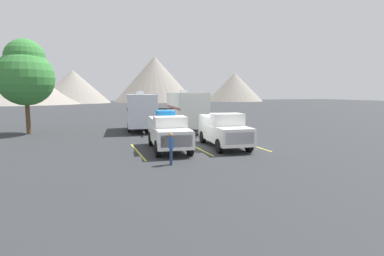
{
  "coord_description": "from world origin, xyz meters",
  "views": [
    {
      "loc": [
        -6.69,
        -18.81,
        3.59
      ],
      "look_at": [
        0.0,
        0.33,
        1.2
      ],
      "focal_mm": 28.03,
      "sensor_mm": 36.0,
      "label": 1
    }
  ],
  "objects_px": {
    "person_a": "(171,146)",
    "pickup_truck_a": "(168,131)",
    "pickup_truck_b": "(223,129)",
    "camper_trailer_b": "(186,109)",
    "camper_trailer_a": "(141,110)"
  },
  "relations": [
    {
      "from": "pickup_truck_a",
      "to": "camper_trailer_a",
      "type": "distance_m",
      "value": 9.93
    },
    {
      "from": "pickup_truck_b",
      "to": "camper_trailer_a",
      "type": "height_order",
      "value": "camper_trailer_a"
    },
    {
      "from": "pickup_truck_a",
      "to": "pickup_truck_b",
      "type": "xyz_separation_m",
      "value": [
        3.72,
        -0.28,
        -0.04
      ]
    },
    {
      "from": "camper_trailer_a",
      "to": "pickup_truck_a",
      "type": "bearing_deg",
      "value": -89.75
    },
    {
      "from": "pickup_truck_b",
      "to": "pickup_truck_a",
      "type": "bearing_deg",
      "value": 175.73
    },
    {
      "from": "pickup_truck_a",
      "to": "pickup_truck_b",
      "type": "distance_m",
      "value": 3.73
    },
    {
      "from": "pickup_truck_a",
      "to": "camper_trailer_b",
      "type": "relative_size",
      "value": 0.63
    },
    {
      "from": "person_a",
      "to": "pickup_truck_a",
      "type": "bearing_deg",
      "value": 77.05
    },
    {
      "from": "pickup_truck_a",
      "to": "pickup_truck_b",
      "type": "bearing_deg",
      "value": -4.27
    },
    {
      "from": "camper_trailer_a",
      "to": "pickup_truck_b",
      "type": "bearing_deg",
      "value": -69.7
    },
    {
      "from": "camper_trailer_b",
      "to": "person_a",
      "type": "relative_size",
      "value": 5.63
    },
    {
      "from": "camper_trailer_a",
      "to": "person_a",
      "type": "relative_size",
      "value": 4.58
    },
    {
      "from": "pickup_truck_b",
      "to": "person_a",
      "type": "xyz_separation_m",
      "value": [
        -4.65,
        -3.75,
        -0.23
      ]
    },
    {
      "from": "pickup_truck_a",
      "to": "person_a",
      "type": "relative_size",
      "value": 3.55
    },
    {
      "from": "camper_trailer_a",
      "to": "camper_trailer_b",
      "type": "xyz_separation_m",
      "value": [
        4.2,
        -0.81,
        0.07
      ]
    }
  ]
}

